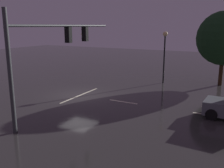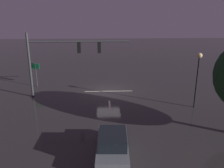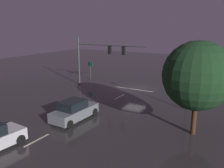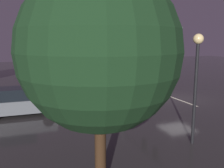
# 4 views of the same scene
# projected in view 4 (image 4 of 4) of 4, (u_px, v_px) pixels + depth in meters

# --- Properties ---
(ground_plane) EXTENTS (80.00, 80.00, 0.00)m
(ground_plane) POSITION_uv_depth(u_px,v_px,m) (178.00, 99.00, 19.87)
(ground_plane) COLOR #2D2B2B
(traffic_signal_assembly) EXTENTS (9.55, 0.47, 6.23)m
(traffic_signal_assembly) POSITION_uv_depth(u_px,v_px,m) (138.00, 43.00, 22.54)
(traffic_signal_assembly) COLOR #383A3D
(traffic_signal_assembly) RESTS_ON ground_plane
(lane_dash_far) EXTENTS (0.16, 2.20, 0.01)m
(lane_dash_far) POSITION_uv_depth(u_px,v_px,m) (133.00, 103.00, 18.42)
(lane_dash_far) COLOR beige
(lane_dash_far) RESTS_ON ground_plane
(lane_dash_mid) EXTENTS (0.16, 2.20, 0.01)m
(lane_dash_mid) POSITION_uv_depth(u_px,v_px,m) (49.00, 112.00, 16.26)
(lane_dash_mid) COLOR beige
(lane_dash_mid) RESTS_ON ground_plane
(stop_bar) EXTENTS (5.00, 0.16, 0.01)m
(stop_bar) POSITION_uv_depth(u_px,v_px,m) (176.00, 99.00, 19.80)
(stop_bar) COLOR beige
(stop_bar) RESTS_ON ground_plane
(car_approaching) EXTENTS (2.06, 4.43, 1.70)m
(car_approaching) POSITION_uv_depth(u_px,v_px,m) (19.00, 102.00, 15.56)
(car_approaching) COLOR slate
(car_approaching) RESTS_ON ground_plane
(street_lamp_left_kerb) EXTENTS (0.44, 0.44, 4.87)m
(street_lamp_left_kerb) POSITION_uv_depth(u_px,v_px,m) (197.00, 68.00, 10.76)
(street_lamp_left_kerb) COLOR black
(street_lamp_left_kerb) RESTS_ON ground_plane
(route_sign) EXTENTS (0.88, 0.31, 2.64)m
(route_sign) POSITION_uv_depth(u_px,v_px,m) (149.00, 65.00, 27.35)
(route_sign) COLOR #383A3D
(route_sign) RESTS_ON ground_plane
(tree_left_near) EXTENTS (4.85, 4.85, 6.72)m
(tree_left_near) POSITION_uv_depth(u_px,v_px,m) (100.00, 51.00, 7.37)
(tree_left_near) COLOR #382314
(tree_left_near) RESTS_ON ground_plane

